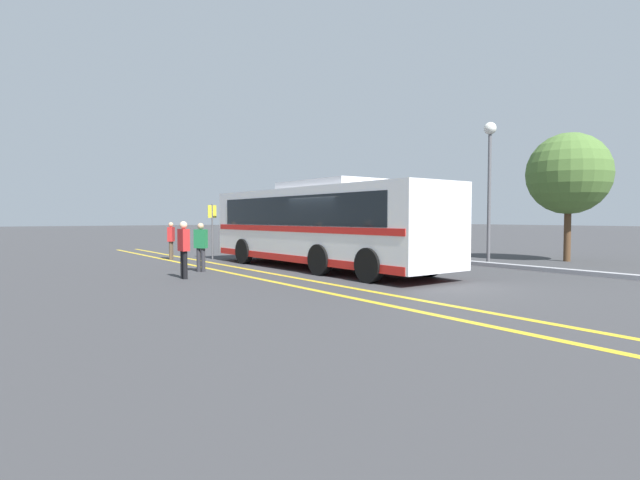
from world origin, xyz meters
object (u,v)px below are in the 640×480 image
object	(u,v)px
pedestrian_2	(201,244)
parked_car_1	(335,242)
pedestrian_0	(184,246)
tree_0	(569,174)
transit_bus	(320,223)
bus_stop_sign	(212,224)
pedestrian_1	(171,238)
street_lamp	(490,160)
parked_car_0	(262,238)

from	to	relation	value
pedestrian_2	parked_car_1	bearing A→B (deg)	68.21
pedestrian_0	tree_0	size ratio (longest dim) A/B	0.32
transit_bus	pedestrian_0	bearing A→B (deg)	178.71
bus_stop_sign	pedestrian_0	bearing A→B (deg)	-121.35
pedestrian_1	street_lamp	size ratio (longest dim) A/B	0.29
parked_car_1	bus_stop_sign	xyz separation A→B (m)	(-2.31, -5.15, 0.84)
pedestrian_0	bus_stop_sign	bearing A→B (deg)	-32.59
parked_car_1	tree_0	bearing A→B (deg)	-49.81
transit_bus	street_lamp	distance (m)	7.88
parked_car_0	pedestrian_2	distance (m)	12.00
pedestrian_0	parked_car_0	bearing A→B (deg)	-41.20
parked_car_1	bus_stop_sign	world-z (taller)	bus_stop_sign
pedestrian_0	bus_stop_sign	distance (m)	7.33
street_lamp	pedestrian_0	bearing A→B (deg)	-98.90
pedestrian_0	street_lamp	distance (m)	12.82
transit_bus	pedestrian_0	distance (m)	5.10
parked_car_0	parked_car_1	world-z (taller)	parked_car_1
pedestrian_0	pedestrian_1	distance (m)	7.39
parked_car_1	tree_0	world-z (taller)	tree_0
transit_bus	pedestrian_1	distance (m)	7.74
pedestrian_0	pedestrian_1	size ratio (longest dim) A/B	1.05
street_lamp	tree_0	xyz separation A→B (m)	(1.66, 3.10, -0.53)
pedestrian_2	tree_0	xyz separation A→B (m)	(5.17, 14.17, 2.74)
pedestrian_1	parked_car_1	bearing A→B (deg)	100.31
parked_car_0	bus_stop_sign	bearing A→B (deg)	38.64
parked_car_1	pedestrian_2	bearing A→B (deg)	-162.94
parked_car_0	parked_car_1	bearing A→B (deg)	87.19
transit_bus	parked_car_0	bearing A→B (deg)	70.10
parked_car_0	pedestrian_0	xyz separation A→B (m)	(10.90, -8.75, 0.30)
pedestrian_2	pedestrian_0	bearing A→B (deg)	-76.22
pedestrian_2	street_lamp	distance (m)	12.06
street_lamp	bus_stop_sign	bearing A→B (deg)	-133.80
pedestrian_2	bus_stop_sign	xyz separation A→B (m)	(-4.73, 2.48, 0.60)
parked_car_1	pedestrian_2	xyz separation A→B (m)	(2.42, -7.63, 0.24)
transit_bus	tree_0	distance (m)	11.09
pedestrian_0	pedestrian_2	world-z (taller)	pedestrian_0
pedestrian_2	tree_0	distance (m)	15.33
pedestrian_1	parked_car_0	bearing A→B (deg)	154.47
parked_car_1	pedestrian_1	bearing A→B (deg)	154.95
parked_car_1	street_lamp	bearing A→B (deg)	-60.45
transit_bus	pedestrian_2	xyz separation A→B (m)	(-1.60, -3.87, -0.69)
parked_car_0	pedestrian_0	bearing A→B (deg)	47.84
parked_car_1	pedestrian_1	xyz separation A→B (m)	(-3.08, -6.76, 0.23)
parked_car_0	street_lamp	bearing A→B (deg)	101.91
parked_car_1	pedestrian_2	size ratio (longest dim) A/B	2.85
pedestrian_0	street_lamp	world-z (taller)	street_lamp
transit_bus	pedestrian_2	distance (m)	4.24
pedestrian_1	bus_stop_sign	size ratio (longest dim) A/B	0.67
pedestrian_2	street_lamp	bearing A→B (deg)	33.02
transit_bus	bus_stop_sign	xyz separation A→B (m)	(-6.33, -1.39, -0.09)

